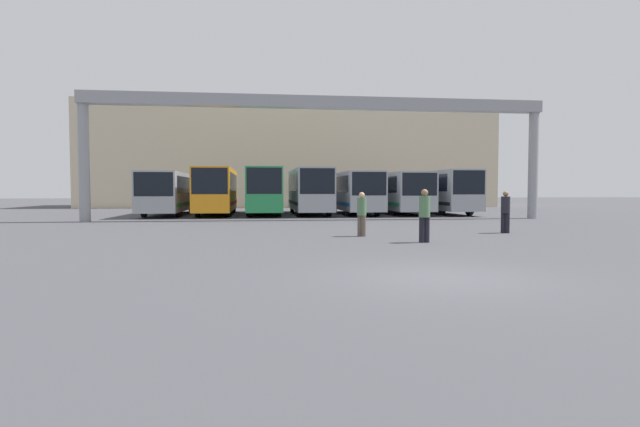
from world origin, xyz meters
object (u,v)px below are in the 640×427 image
Objects in this scene: bus_slot_2 at (263,189)px; bus_slot_6 at (441,189)px; bus_slot_4 at (354,190)px; bus_slot_3 at (309,189)px; pedestrian_near_right at (424,214)px; bus_slot_1 at (217,189)px; bus_slot_5 at (394,191)px; bus_slot_0 at (169,191)px; pedestrian_near_center at (505,211)px; pedestrian_near_left at (362,213)px.

bus_slot_2 is 1.05× the size of bus_slot_6.
bus_slot_4 is 0.99× the size of bus_slot_6.
pedestrian_near_right is at bearing -84.57° from bus_slot_3.
bus_slot_2 is (3.37, -0.35, 0.01)m from bus_slot_1.
bus_slot_6 is (6.74, 0.03, 0.07)m from bus_slot_4.
bus_slot_2 is at bearing 178.09° from bus_slot_3.
bus_slot_2 reaches higher than bus_slot_5.
bus_slot_3 is (3.37, -0.11, -0.01)m from bus_slot_2.
bus_slot_3 is 20.29m from pedestrian_near_right.
bus_slot_0 is at bearing -177.93° from bus_slot_5.
bus_slot_0 reaches higher than pedestrian_near_right.
bus_slot_5 is at bearing 162.03° from bus_slot_6.
bus_slot_4 is at bearing -179.74° from bus_slot_6.
pedestrian_near_right is at bearing 72.64° from pedestrian_near_center.
bus_slot_4 is (10.11, -0.63, -0.12)m from bus_slot_1.
pedestrian_near_left is (6.99, -18.14, -0.97)m from bus_slot_1.
bus_slot_6 is at bearing -64.11° from pedestrian_near_center.
bus_slot_6 is (3.37, -1.09, 0.09)m from bus_slot_5.
bus_slot_4 is at bearing -2.73° from bus_slot_3.
pedestrian_near_right is (12.03, -20.53, -0.76)m from bus_slot_0.
pedestrian_near_right is at bearing -59.64° from bus_slot_0.
bus_slot_5 is 3.54m from bus_slot_6.
bus_slot_3 reaches higher than bus_slot_0.
bus_slot_4 is at bearing 120.69° from pedestrian_near_left.
bus_slot_6 is at bearing -0.74° from bus_slot_3.
bus_slot_0 is 24.04m from pedestrian_near_center.
pedestrian_near_center is at bearing -52.72° from bus_slot_1.
pedestrian_near_left is (-6.49, -18.63, -0.83)m from bus_slot_5.
bus_slot_1 is 21.94m from pedestrian_near_center.
bus_slot_5 reaches higher than bus_slot_0.
bus_slot_4 is 20.09m from pedestrian_near_right.
bus_slot_3 is (6.74, -0.47, 0.00)m from bus_slot_1.
bus_slot_1 reaches higher than bus_slot_5.
bus_slot_0 is 1.10× the size of bus_slot_6.
pedestrian_near_center is (-0.20, -17.93, -0.81)m from bus_slot_5.
pedestrian_near_right is (5.29, -20.29, -0.93)m from bus_slot_2.
bus_slot_0 is at bearing -178.08° from bus_slot_1.
bus_slot_6 is at bearing 101.45° from pedestrian_near_left.
bus_slot_2 is at bearing 178.97° from bus_slot_6.
bus_slot_2 reaches higher than pedestrian_near_left.
bus_slot_0 is 10.11m from bus_slot_3.
bus_slot_1 is 1.12× the size of bus_slot_6.
bus_slot_3 is at bearing 177.27° from bus_slot_4.
bus_slot_5 is at bearing 2.11° from bus_slot_1.
bus_slot_5 is at bearing -52.78° from pedestrian_near_center.
pedestrian_near_right is at bearing -102.84° from bus_slot_5.
bus_slot_1 is 3.39m from bus_slot_2.
pedestrian_near_center is (13.28, -17.44, -0.95)m from bus_slot_1.
bus_slot_5 is at bearing -107.97° from pedestrian_near_right.
bus_slot_0 is at bearing -64.78° from pedestrian_near_right.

